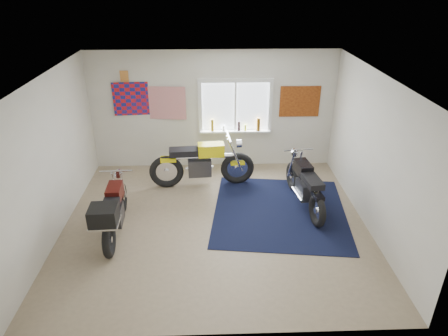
{
  "coord_description": "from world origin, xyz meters",
  "views": [
    {
      "loc": [
        -0.05,
        -6.14,
        4.19
      ],
      "look_at": [
        0.18,
        0.4,
        0.94
      ],
      "focal_mm": 32.0,
      "sensor_mm": 36.0,
      "label": 1
    }
  ],
  "objects_px": {
    "maroon_tourer": "(113,212)",
    "black_chrome_bike": "(305,186)",
    "navy_rug": "(279,211)",
    "yellow_triumph": "(202,164)"
  },
  "relations": [
    {
      "from": "maroon_tourer",
      "to": "yellow_triumph",
      "type": "bearing_deg",
      "value": -41.34
    },
    {
      "from": "black_chrome_bike",
      "to": "maroon_tourer",
      "type": "distance_m",
      "value": 3.61
    },
    {
      "from": "navy_rug",
      "to": "maroon_tourer",
      "type": "xyz_separation_m",
      "value": [
        -3.0,
        -0.71,
        0.5
      ]
    },
    {
      "from": "maroon_tourer",
      "to": "black_chrome_bike",
      "type": "bearing_deg",
      "value": -77.89
    },
    {
      "from": "black_chrome_bike",
      "to": "maroon_tourer",
      "type": "bearing_deg",
      "value": 96.64
    },
    {
      "from": "navy_rug",
      "to": "yellow_triumph",
      "type": "distance_m",
      "value": 1.95
    },
    {
      "from": "yellow_triumph",
      "to": "black_chrome_bike",
      "type": "xyz_separation_m",
      "value": [
        2.01,
        -0.93,
        -0.05
      ]
    },
    {
      "from": "navy_rug",
      "to": "yellow_triumph",
      "type": "bearing_deg",
      "value": 143.33
    },
    {
      "from": "yellow_triumph",
      "to": "maroon_tourer",
      "type": "bearing_deg",
      "value": -133.43
    },
    {
      "from": "navy_rug",
      "to": "maroon_tourer",
      "type": "height_order",
      "value": "maroon_tourer"
    }
  ]
}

